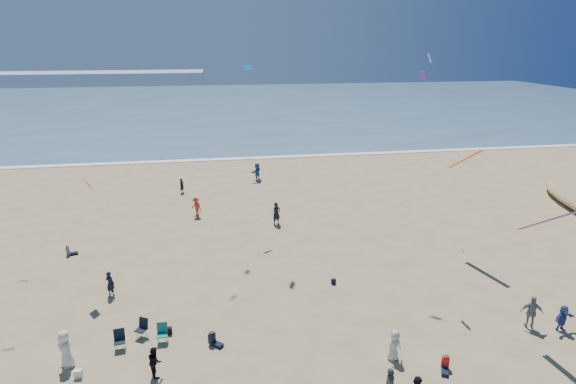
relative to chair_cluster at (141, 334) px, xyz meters
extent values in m
cube|color=#476B84|center=(5.32, 86.24, -0.47)|extent=(220.00, 100.00, 0.06)
cube|color=white|center=(5.32, 36.24, -0.46)|extent=(220.00, 1.20, 0.08)
cube|color=#7A8EA8|center=(-54.68, 161.24, 1.10)|extent=(110.00, 20.00, 3.20)
imported|color=black|center=(8.77, 14.10, 0.45)|extent=(0.82, 0.69, 1.91)
imported|color=black|center=(0.97, -2.44, 0.23)|extent=(0.79, 0.87, 1.47)
imported|color=#32418B|center=(21.54, -2.41, 0.23)|extent=(1.41, 0.71, 1.45)
imported|color=black|center=(-2.43, 4.91, 0.28)|extent=(0.68, 0.61, 1.57)
imported|color=#B73B1A|center=(2.20, 17.05, 0.35)|extent=(1.22, 1.22, 1.70)
imported|color=black|center=(0.58, 23.60, 0.24)|extent=(0.62, 0.64, 1.48)
imported|color=silver|center=(-3.15, -1.16, 0.43)|extent=(1.02, 1.09, 1.87)
imported|color=silver|center=(12.01, -3.15, 0.28)|extent=(0.90, 0.79, 1.56)
imported|color=gray|center=(20.07, -1.93, 0.43)|extent=(1.17, 0.87, 1.85)
imported|color=#354F92|center=(8.35, 26.54, 0.47)|extent=(1.55, 1.78, 1.94)
cube|color=white|center=(-2.46, -2.08, -0.30)|extent=(0.35, 0.20, 0.40)
cube|color=black|center=(1.29, 0.52, -0.31)|extent=(0.30, 0.22, 0.38)
cube|color=black|center=(10.98, 4.07, -0.33)|extent=(0.28, 0.18, 0.34)
cube|color=#E65013|center=(-3.28, 6.45, 6.01)|extent=(0.69, 0.82, 0.53)
cube|color=#4C2299|center=(16.23, 5.36, 11.99)|extent=(0.26, 0.80, 0.46)
cube|color=blue|center=(6.82, 15.74, 11.95)|extent=(0.75, 0.64, 0.31)
cube|color=white|center=(20.76, 13.99, 12.62)|extent=(0.56, 0.64, 0.69)
cube|color=#7F238D|center=(19.23, -2.77, 6.01)|extent=(0.35, 3.14, 2.21)
cube|color=orange|center=(20.76, 7.25, 6.31)|extent=(0.35, 2.64, 1.87)
camera|label=1|loc=(4.24, -19.85, 13.93)|focal=28.00mm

